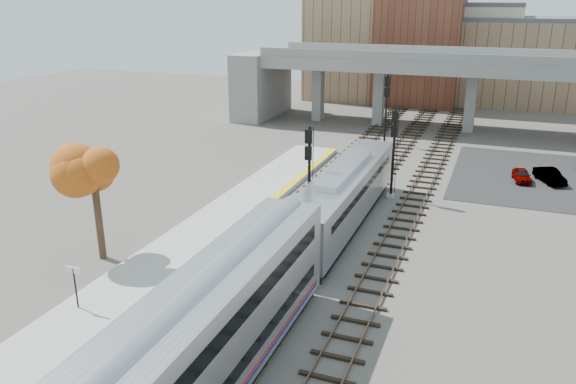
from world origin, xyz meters
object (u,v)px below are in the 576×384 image
Objects in this scene: locomotive at (344,195)px; signal_mast_far at (386,110)px; tree at (94,176)px; car_a at (522,175)px; signal_mast_near at (309,179)px; signal_mast_mid at (393,154)px; car_b at (550,176)px.

signal_mast_far is (-2.10, 24.06, 1.57)m from locomotive.
tree reaches higher than car_a.
tree is at bearing -143.45° from car_a.
signal_mast_near is at bearing -144.67° from locomotive.
tree is at bearing -106.64° from signal_mast_far.
signal_mast_far is at bearing 94.99° from locomotive.
signal_mast_near is 9.37m from signal_mast_mid.
tree is (-14.42, -17.41, 1.69)m from signal_mast_mid.
signal_mast_mid is at bearing -169.78° from car_b.
signal_mast_near is at bearing -90.00° from signal_mast_far.
locomotive is at bearing -138.03° from car_a.
signal_mast_far is 36.07m from tree.
signal_mast_far is at bearing 137.52° from car_a.
car_a is 2.30m from car_b.
signal_mast_mid is (4.10, 8.43, 0.01)m from signal_mast_near.
signal_mast_mid is at bearing 73.93° from locomotive.
signal_mast_far is (-4.10, 17.12, 0.22)m from signal_mast_mid.
car_b reaches higher than car_a.
signal_mast_far is 16.87m from car_a.
tree reaches higher than car_b.
signal_mast_far reaches higher than car_a.
locomotive is 7.35m from signal_mast_mid.
signal_mast_near is 1.95× the size of car_b.
locomotive is 24.21m from signal_mast_far.
car_b is (26.53, 26.13, -4.67)m from tree.
locomotive is at bearing 35.33° from signal_mast_near.
car_a is at bearing 50.04° from signal_mast_near.
signal_mast_mid is at bearing 64.06° from signal_mast_near.
signal_mast_far reaches higher than locomotive.
signal_mast_far reaches higher than tree.
tree is at bearing -160.96° from car_b.
signal_mast_near is at bearing 41.03° from tree.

